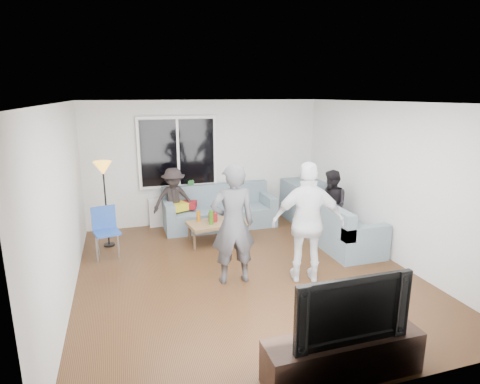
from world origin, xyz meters
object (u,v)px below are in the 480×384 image
object	(u,v)px
coffee_table	(218,232)
sofa_right_section	(337,221)
side_chair	(107,233)
television	(347,305)
player_right	(308,223)
spectator_back	(174,200)
spectator_right	(331,205)
player_left	(233,224)
floor_lamp	(106,205)
sofa_back_section	(220,207)
tv_console	(343,357)

from	to	relation	value
coffee_table	sofa_right_section	bearing A→B (deg)	-18.28
side_chair	television	distance (m)	4.41
side_chair	player_right	bearing A→B (deg)	-44.85
side_chair	spectator_back	bearing A→B (deg)	25.61
spectator_right	sofa_right_section	bearing A→B (deg)	2.10
player_left	spectator_back	world-z (taller)	player_left
player_right	side_chair	bearing A→B (deg)	-14.54
spectator_back	television	distance (m)	4.90
spectator_right	floor_lamp	bearing A→B (deg)	-100.03
sofa_right_section	coffee_table	bearing A→B (deg)	71.72
sofa_right_section	coffee_table	distance (m)	2.22
sofa_back_section	coffee_table	bearing A→B (deg)	-106.03
tv_console	spectator_back	bearing A→B (deg)	101.35
player_right	spectator_back	xyz separation A→B (m)	(-1.57, 2.79, -0.25)
television	spectator_right	bearing A→B (deg)	62.06
sofa_right_section	player_left	size ratio (longest dim) A/B	1.12
sofa_back_section	coffee_table	distance (m)	0.93
coffee_table	spectator_right	size ratio (longest dim) A/B	0.82
player_right	spectator_right	bearing A→B (deg)	-112.97
floor_lamp	spectator_back	size ratio (longest dim) A/B	1.20
sofa_back_section	player_right	distance (m)	2.87
sofa_back_section	tv_console	size ratio (longest dim) A/B	1.44
sofa_back_section	spectator_right	xyz separation A→B (m)	(1.85, -1.33, 0.24)
sofa_right_section	side_chair	bearing A→B (deg)	81.99
sofa_back_section	player_right	bearing A→B (deg)	-77.16
player_left	spectator_right	bearing A→B (deg)	-149.96
side_chair	spectator_right	world-z (taller)	spectator_right
player_right	spectator_back	bearing A→B (deg)	-43.33
floor_lamp	tv_console	world-z (taller)	floor_lamp
sofa_back_section	floor_lamp	size ratio (longest dim) A/B	1.47
sofa_back_section	floor_lamp	xyz separation A→B (m)	(-2.22, -0.45, 0.36)
sofa_back_section	player_left	size ratio (longest dim) A/B	1.29
player_right	spectator_right	distance (m)	1.90
sofa_back_section	sofa_right_section	xyz separation A→B (m)	(1.85, -1.56, 0.00)
player_right	tv_console	distance (m)	2.20
side_chair	spectator_right	size ratio (longest dim) A/B	0.64
floor_lamp	television	bearing A→B (deg)	-62.54
coffee_table	tv_console	world-z (taller)	tv_console
sofa_back_section	spectator_back	xyz separation A→B (m)	(-0.94, 0.03, 0.22)
side_chair	spectator_right	distance (m)	4.09
sofa_right_section	television	bearing A→B (deg)	150.35
coffee_table	floor_lamp	bearing A→B (deg)	168.04
floor_lamp	player_right	world-z (taller)	player_right
sofa_right_section	floor_lamp	xyz separation A→B (m)	(-4.07, 1.11, 0.36)
sofa_right_section	television	distance (m)	3.71
sofa_back_section	tv_console	xyz separation A→B (m)	(0.03, -4.77, -0.20)
sofa_right_section	tv_console	size ratio (longest dim) A/B	1.25
floor_lamp	spectator_back	xyz separation A→B (m)	(1.28, 0.48, -0.13)
sofa_right_section	floor_lamp	world-z (taller)	floor_lamp
sofa_right_section	player_right	size ratio (longest dim) A/B	1.11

